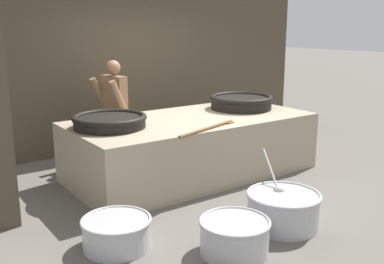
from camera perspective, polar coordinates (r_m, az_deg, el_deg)
name	(u,v)px	position (r m, az deg, el deg)	size (l,w,h in m)	color
ground_plane	(192,173)	(6.64, 0.00, -5.29)	(60.00, 60.00, 0.00)	#666059
back_wall	(123,40)	(8.07, -8.74, 11.53)	(7.91, 0.24, 3.77)	#4C4233
hearth_platform	(192,146)	(6.51, 0.00, -1.80)	(3.48, 1.67, 0.84)	tan
giant_wok_near	(110,121)	(5.88, -10.40, 1.42)	(0.96, 0.96, 0.17)	black
giant_wok_far	(241,102)	(7.14, 6.26, 3.86)	(0.99, 0.99, 0.21)	black
stirring_paddle	(210,128)	(5.71, 2.27, 0.55)	(1.10, 0.41, 0.04)	brown
cook	(114,109)	(7.03, -9.85, 2.95)	(0.44, 0.63, 1.62)	#8C6647
prep_bowl_vegetables	(283,208)	(5.01, 11.49, -9.40)	(0.81, 1.00, 0.70)	#B7B7BC
prep_bowl_meat	(234,235)	(4.40, 5.41, -12.87)	(0.69, 0.69, 0.34)	#B7B7BC
prep_bowl_extra	(117,231)	(4.55, -9.56, -12.34)	(0.69, 0.69, 0.30)	#B7B7BC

